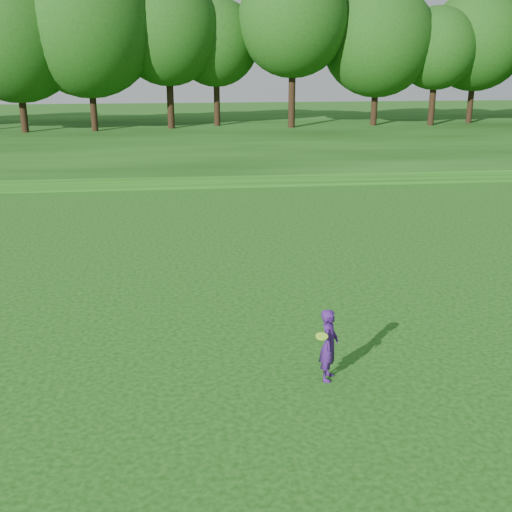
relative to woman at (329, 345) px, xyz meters
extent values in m
plane|color=#143D0B|center=(-4.21, -0.62, -0.74)|extent=(140.00, 140.00, 0.00)
cube|color=#143D0B|center=(-4.21, 33.38, -0.44)|extent=(130.00, 30.00, 0.60)
cube|color=gray|center=(-4.21, 19.38, -0.72)|extent=(130.00, 1.60, 0.04)
imported|color=#3B1665|center=(0.00, 0.00, 0.00)|extent=(0.52, 0.63, 1.47)
cylinder|color=#A9FF28|center=(-0.22, -0.33, 0.35)|extent=(0.23, 0.23, 0.06)
camera|label=1|loc=(-2.63, -11.11, 5.47)|focal=45.00mm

